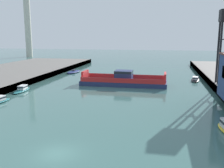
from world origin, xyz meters
The scene contains 7 objects.
ground_plane centered at (0.00, 0.00, 0.00)m, with size 400.00×400.00×0.00m, color #3D6660.
chain_ferry centered at (1.05, 39.29, 1.10)m, with size 21.35×7.15×3.65m.
moored_boat_mid_left centered at (-18.74, 57.48, 0.29)m, with size 3.50×8.39×1.07m.
moored_boat_mid_right centered at (19.41, 48.94, 0.45)m, with size 3.13×7.42×1.21m.
moored_boat_far_left centered at (-20.03, 27.40, 0.48)m, with size 2.46×6.93×1.29m.
smokestack_distant_a centered at (-67.02, 115.36, 20.34)m, with size 3.25×3.25×38.60m.
smokestack_distant_b centered at (-66.16, 114.95, 20.47)m, with size 3.33×3.33×38.85m.
Camera 1 is at (10.58, -23.46, 12.22)m, focal length 41.15 mm.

